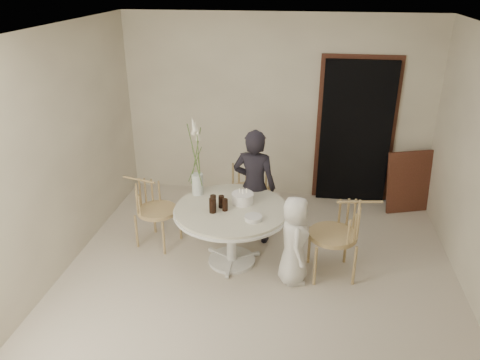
# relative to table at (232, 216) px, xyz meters

# --- Properties ---
(ground) EXTENTS (4.50, 4.50, 0.00)m
(ground) POSITION_rel_table_xyz_m (0.35, -0.25, -0.62)
(ground) COLOR beige
(ground) RESTS_ON ground
(room_shell) EXTENTS (4.50, 4.50, 4.50)m
(room_shell) POSITION_rel_table_xyz_m (0.35, -0.25, 1.00)
(room_shell) COLOR white
(room_shell) RESTS_ON ground
(doorway) EXTENTS (1.00, 0.10, 2.10)m
(doorway) POSITION_rel_table_xyz_m (1.50, 1.94, 0.43)
(doorway) COLOR black
(doorway) RESTS_ON ground
(door_trim) EXTENTS (1.12, 0.03, 2.22)m
(door_trim) POSITION_rel_table_xyz_m (1.50, 1.98, 0.49)
(door_trim) COLOR #5D2C20
(door_trim) RESTS_ON ground
(table) EXTENTS (1.33, 1.33, 0.73)m
(table) POSITION_rel_table_xyz_m (0.00, 0.00, 0.00)
(table) COLOR silver
(table) RESTS_ON ground
(picture_frame) EXTENTS (0.69, 0.40, 0.88)m
(picture_frame) POSITION_rel_table_xyz_m (2.30, 1.70, -0.17)
(picture_frame) COLOR #5D2C20
(picture_frame) RESTS_ON ground
(chair_far) EXTENTS (0.60, 0.64, 0.99)m
(chair_far) POSITION_rel_table_xyz_m (0.11, 0.96, 0.03)
(chair_far) COLOR tan
(chair_far) RESTS_ON ground
(chair_right) EXTENTS (0.61, 0.58, 0.94)m
(chair_right) POSITION_rel_table_xyz_m (1.29, -0.04, -0.01)
(chair_right) COLOR tan
(chair_right) RESTS_ON ground
(chair_left) EXTENTS (0.59, 0.57, 0.86)m
(chair_left) POSITION_rel_table_xyz_m (-1.10, 0.32, -0.06)
(chair_left) COLOR tan
(chair_left) RESTS_ON ground
(girl) EXTENTS (0.59, 0.43, 1.49)m
(girl) POSITION_rel_table_xyz_m (0.20, 0.56, 0.13)
(girl) COLOR black
(girl) RESTS_ON ground
(boy) EXTENTS (0.41, 0.55, 1.04)m
(boy) POSITION_rel_table_xyz_m (0.73, -0.26, -0.10)
(boy) COLOR white
(boy) RESTS_ON ground
(birthday_cake) EXTENTS (0.25, 0.25, 0.17)m
(birthday_cake) POSITION_rel_table_xyz_m (0.11, 0.14, 0.17)
(birthday_cake) COLOR white
(birthday_cake) RESTS_ON table
(cola_tumbler_a) EXTENTS (0.08, 0.08, 0.15)m
(cola_tumbler_a) POSITION_rel_table_xyz_m (-0.11, -0.01, 0.19)
(cola_tumbler_a) COLOR black
(cola_tumbler_a) RESTS_ON table
(cola_tumbler_b) EXTENTS (0.08, 0.08, 0.14)m
(cola_tumbler_b) POSITION_rel_table_xyz_m (-0.06, -0.07, 0.18)
(cola_tumbler_b) COLOR black
(cola_tumbler_b) RESTS_ON table
(cola_tumbler_c) EXTENTS (0.10, 0.10, 0.17)m
(cola_tumbler_c) POSITION_rel_table_xyz_m (-0.19, -0.14, 0.20)
(cola_tumbler_c) COLOR black
(cola_tumbler_c) RESTS_ON table
(cola_tumbler_d) EXTENTS (0.09, 0.09, 0.15)m
(cola_tumbler_d) POSITION_rel_table_xyz_m (-0.21, -0.01, 0.19)
(cola_tumbler_d) COLOR black
(cola_tumbler_d) RESTS_ON table
(plate_stack) EXTENTS (0.25, 0.25, 0.05)m
(plate_stack) POSITION_rel_table_xyz_m (0.28, -0.25, 0.14)
(plate_stack) COLOR silver
(plate_stack) RESTS_ON table
(flower_vase) EXTENTS (0.14, 0.14, 0.97)m
(flower_vase) POSITION_rel_table_xyz_m (-0.46, 0.30, 0.46)
(flower_vase) COLOR silver
(flower_vase) RESTS_ON table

